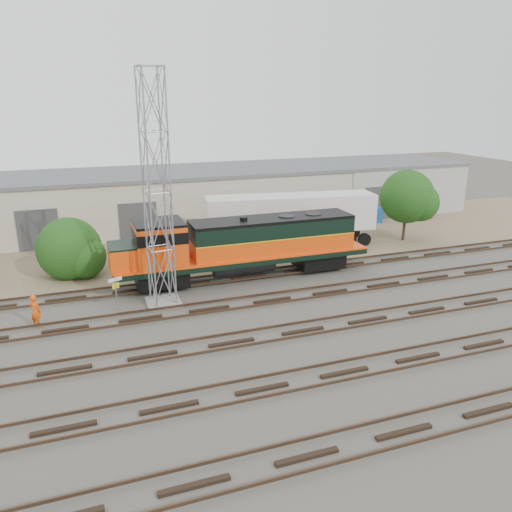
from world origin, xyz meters
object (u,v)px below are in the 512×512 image
object	(u,v)px
locomotive	(239,245)
worker	(35,311)
signal_tower	(157,196)
semi_trailer	(295,214)

from	to	relation	value
locomotive	worker	world-z (taller)	locomotive
locomotive	signal_tower	world-z (taller)	signal_tower
semi_trailer	signal_tower	bearing A→B (deg)	-136.60
locomotive	signal_tower	xyz separation A→B (m)	(-5.74, -2.65, 4.22)
semi_trailer	locomotive	bearing A→B (deg)	-129.55
locomotive	worker	size ratio (longest dim) A/B	9.37
semi_trailer	worker	bearing A→B (deg)	-145.36
signal_tower	worker	distance (m)	9.13
locomotive	semi_trailer	xyz separation A→B (m)	(6.82, 6.16, 0.29)
worker	semi_trailer	bearing A→B (deg)	-113.73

